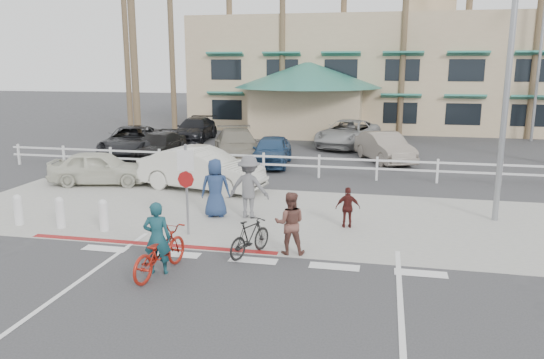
% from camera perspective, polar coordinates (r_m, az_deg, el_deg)
% --- Properties ---
extents(ground, '(140.00, 140.00, 0.00)m').
position_cam_1_polar(ground, '(12.70, -2.70, -9.69)').
color(ground, '#333335').
extents(bike_path, '(12.00, 16.00, 0.01)m').
position_cam_1_polar(bike_path, '(10.94, -5.42, -13.51)').
color(bike_path, '#333335').
rests_on(bike_path, ground).
extents(sidewalk_plaza, '(22.00, 7.00, 0.01)m').
position_cam_1_polar(sidewalk_plaza, '(16.84, 1.18, -4.02)').
color(sidewalk_plaza, gray).
rests_on(sidewalk_plaza, ground).
extents(cross_street, '(40.00, 5.00, 0.01)m').
position_cam_1_polar(cross_street, '(20.65, 3.27, -0.94)').
color(cross_street, '#333335').
rests_on(cross_street, ground).
extents(parking_lot, '(50.00, 16.00, 0.01)m').
position_cam_1_polar(parking_lot, '(29.90, 6.07, 3.20)').
color(parking_lot, '#333335').
rests_on(parking_lot, ground).
extents(curb_red, '(7.00, 0.25, 0.02)m').
position_cam_1_polar(curb_red, '(14.73, -12.94, -6.78)').
color(curb_red, maroon).
rests_on(curb_red, ground).
extents(rail_fence, '(29.40, 0.16, 1.00)m').
position_cam_1_polar(rail_fence, '(22.42, 5.34, 1.40)').
color(rail_fence, silver).
rests_on(rail_fence, ground).
extents(building, '(28.00, 16.00, 11.30)m').
position_cam_1_polar(building, '(42.38, 10.93, 13.42)').
color(building, '#C8AF89').
rests_on(building, ground).
extents(sign_post, '(0.50, 0.10, 2.90)m').
position_cam_1_polar(sign_post, '(14.95, -9.17, -0.59)').
color(sign_post, gray).
rests_on(sign_post, ground).
extents(bollard_0, '(0.26, 0.26, 0.95)m').
position_cam_1_polar(bollard_0, '(16.07, -17.67, -3.69)').
color(bollard_0, silver).
rests_on(bollard_0, ground).
extents(bollard_1, '(0.26, 0.26, 0.95)m').
position_cam_1_polar(bollard_1, '(16.80, -21.83, -3.32)').
color(bollard_1, silver).
rests_on(bollard_1, ground).
extents(bollard_2, '(0.26, 0.26, 0.95)m').
position_cam_1_polar(bollard_2, '(17.61, -25.63, -2.96)').
color(bollard_2, silver).
rests_on(bollard_2, ground).
extents(streetlight_0, '(0.60, 2.00, 9.00)m').
position_cam_1_polar(streetlight_0, '(17.22, 24.09, 10.46)').
color(streetlight_0, gray).
rests_on(streetlight_0, ground).
extents(streetlight_1, '(0.60, 2.00, 9.50)m').
position_cam_1_polar(streetlight_1, '(36.49, 26.80, 11.11)').
color(streetlight_1, gray).
rests_on(streetlight_1, ground).
extents(palm_0, '(4.00, 4.00, 15.00)m').
position_cam_1_polar(palm_0, '(42.01, -15.53, 15.74)').
color(palm_0, '#23501F').
rests_on(palm_0, ground).
extents(palm_1, '(4.00, 4.00, 13.00)m').
position_cam_1_polar(palm_1, '(39.38, -10.78, 14.76)').
color(palm_1, '#23501F').
rests_on(palm_1, ground).
extents(palm_2, '(4.00, 4.00, 16.00)m').
position_cam_1_polar(palm_2, '(39.09, -4.61, 17.15)').
color(palm_2, '#23501F').
rests_on(palm_2, ground).
extents(palm_3, '(4.00, 4.00, 14.00)m').
position_cam_1_polar(palm_3, '(37.10, 1.13, 15.89)').
color(palm_3, '#23501F').
rests_on(palm_3, ground).
extents(palm_4, '(4.00, 4.00, 15.00)m').
position_cam_1_polar(palm_4, '(37.58, 7.69, 16.51)').
color(palm_4, '#23501F').
rests_on(palm_4, ground).
extents(palm_5, '(4.00, 4.00, 13.00)m').
position_cam_1_polar(palm_5, '(36.42, 14.01, 14.82)').
color(palm_5, '#23501F').
rests_on(palm_5, ground).
extents(palm_6, '(4.00, 4.00, 17.00)m').
position_cam_1_polar(palm_6, '(37.88, 20.48, 17.35)').
color(palm_6, '#23501F').
rests_on(palm_6, ground).
extents(palm_7, '(4.00, 4.00, 14.00)m').
position_cam_1_polar(palm_7, '(37.52, 26.76, 14.57)').
color(palm_7, '#23501F').
rests_on(palm_7, ground).
extents(palm_10, '(4.00, 4.00, 12.00)m').
position_cam_1_polar(palm_10, '(29.43, -14.73, 14.44)').
color(palm_10, '#23501F').
rests_on(palm_10, ground).
extents(bike_red, '(1.05, 2.15, 1.08)m').
position_cam_1_polar(bike_red, '(12.55, -12.01, -7.60)').
color(bike_red, maroon).
rests_on(bike_red, ground).
extents(rider_red, '(0.70, 0.53, 1.72)m').
position_cam_1_polar(rider_red, '(12.48, -12.25, -6.17)').
color(rider_red, '#143E47').
rests_on(rider_red, ground).
extents(bike_black, '(1.05, 1.64, 0.96)m').
position_cam_1_polar(bike_black, '(13.45, -2.38, -6.23)').
color(bike_black, black).
rests_on(bike_black, ground).
extents(rider_black, '(0.87, 0.72, 1.62)m').
position_cam_1_polar(rider_black, '(13.47, 1.94, -4.71)').
color(rider_black, brown).
rests_on(rider_black, ground).
extents(pedestrian_a, '(1.33, 0.84, 1.98)m').
position_cam_1_polar(pedestrian_a, '(16.53, -2.48, -0.82)').
color(pedestrian_a, '#5D5D60').
rests_on(pedestrian_a, ground).
extents(pedestrian_child, '(0.75, 0.40, 1.23)m').
position_cam_1_polar(pedestrian_child, '(15.75, 8.16, -3.02)').
color(pedestrian_child, '#451614').
rests_on(pedestrian_child, ground).
extents(pedestrian_b, '(1.03, 0.80, 1.87)m').
position_cam_1_polar(pedestrian_b, '(16.73, -6.10, -0.92)').
color(pedestrian_b, navy).
rests_on(pedestrian_b, ground).
extents(car_white_sedan, '(5.15, 2.68, 1.61)m').
position_cam_1_polar(car_white_sedan, '(20.45, -7.55, 1.14)').
color(car_white_sedan, beige).
rests_on(car_white_sedan, ground).
extents(car_red_compact, '(4.20, 2.37, 1.35)m').
position_cam_1_polar(car_red_compact, '(22.30, -18.00, 1.23)').
color(car_red_compact, beige).
rests_on(car_red_compact, ground).
extents(lot_car_0, '(3.87, 6.07, 1.56)m').
position_cam_1_polar(lot_car_0, '(28.41, -14.83, 3.95)').
color(lot_car_0, black).
rests_on(lot_car_0, ground).
extents(lot_car_1, '(3.78, 5.64, 1.52)m').
position_cam_1_polar(lot_car_1, '(26.58, -3.79, 3.73)').
color(lot_car_1, gray).
rests_on(lot_car_1, ground).
extents(lot_car_2, '(1.97, 4.23, 1.40)m').
position_cam_1_polar(lot_car_2, '(25.13, -0.04, 3.12)').
color(lot_car_2, navy).
rests_on(lot_car_2, ground).
extents(lot_car_3, '(3.19, 4.60, 1.44)m').
position_cam_1_polar(lot_car_3, '(26.62, 12.03, 3.41)').
color(lot_car_3, gray).
rests_on(lot_car_3, ground).
extents(lot_car_4, '(2.30, 4.97, 1.41)m').
position_cam_1_polar(lot_car_4, '(33.52, -8.30, 5.35)').
color(lot_car_4, black).
rests_on(lot_car_4, ground).
extents(lot_car_5, '(3.91, 6.00, 1.53)m').
position_cam_1_polar(lot_car_5, '(31.05, 8.17, 4.91)').
color(lot_car_5, '#999999').
rests_on(lot_car_5, ground).
extents(lot_car_6, '(1.89, 4.57, 1.32)m').
position_cam_1_polar(lot_car_6, '(27.30, -12.17, 3.50)').
color(lot_car_6, black).
rests_on(lot_car_6, ground).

